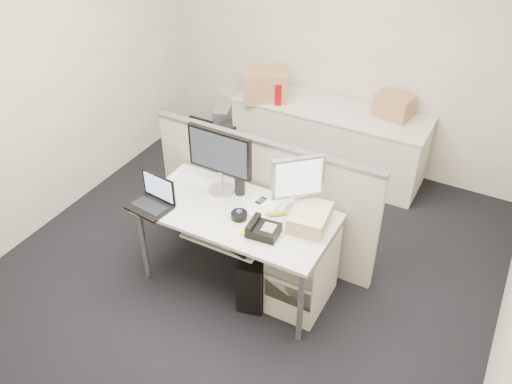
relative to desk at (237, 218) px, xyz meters
The scene contains 26 objects.
floor 0.67m from the desk, ahead, with size 4.00×4.50×0.01m, color black.
wall_back 2.35m from the desk, 90.00° to the left, with size 4.00×0.02×2.70m, color beige.
wall_left 2.11m from the desk, behind, with size 0.02×4.50×2.70m, color beige.
desk is the anchor object (origin of this frame).
keyboard_tray 0.19m from the desk, 90.00° to the right, with size 0.62×0.32×0.02m, color #B8B8AD.
drawer_pedestal 0.65m from the desk, ahead, with size 0.40×0.55×0.65m, color beige.
cubicle_partition 0.46m from the desk, 90.00° to the left, with size 2.00×0.06×1.10m, color beige.
back_counter 1.95m from the desk, 90.00° to the left, with size 2.00×0.60×0.72m, color beige.
monitor_main 0.46m from the desk, 144.25° to the left, with size 0.55×0.21×0.55m, color black.
monitor_small 0.55m from the desk, 27.84° to the left, with size 0.40×0.20×0.49m, color #B7B7BC.
laptop 0.71m from the desk, 155.70° to the right, with size 0.32×0.24×0.24m, color black.
trackball 0.12m from the desk, 48.18° to the right, with size 0.13×0.13×0.05m, color black.
desk_phone 0.34m from the desk, 24.44° to the right, with size 0.22×0.18×0.07m, color black.
paper_stack 0.20m from the desk, 38.66° to the left, with size 0.20×0.25×0.01m, color silver.
sticky_pad 0.26m from the desk, 45.00° to the right, with size 0.08×0.08×0.01m, color yellow.
travel_mug 0.29m from the desk, 114.44° to the left, with size 0.09×0.09×0.18m, color black.
banana 0.31m from the desk, 19.65° to the left, with size 0.17×0.04×0.04m, color yellow.
cellphone 0.23m from the desk, 63.43° to the left, with size 0.05×0.10×0.01m, color black.
manila_folders 0.58m from the desk, 12.71° to the left, with size 0.27×0.34×0.13m, color tan.
keyboard 0.23m from the desk, 77.20° to the right, with size 0.45×0.16×0.03m, color black.
pc_tower_desk 0.48m from the desk, 14.04° to the right, with size 0.20×0.50×0.47m, color black.
pc_tower_spare_dark 1.99m from the desk, 122.79° to the left, with size 0.18×0.45×0.42m, color black.
pc_tower_spare_silver 2.49m from the desk, 123.78° to the left, with size 0.17×0.42×0.39m, color #B7B7BC.
cardboard_box_left 1.95m from the desk, 111.14° to the left, with size 0.44×0.33×0.33m, color #B17B52.
cardboard_box_right 2.14m from the desk, 73.69° to the left, with size 0.34×0.27×0.25m, color #B17B52.
red_binder 1.92m from the desk, 106.73° to the left, with size 0.06×0.27×0.25m, color maroon.
Camera 1 is at (1.67, -2.80, 3.30)m, focal length 38.00 mm.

